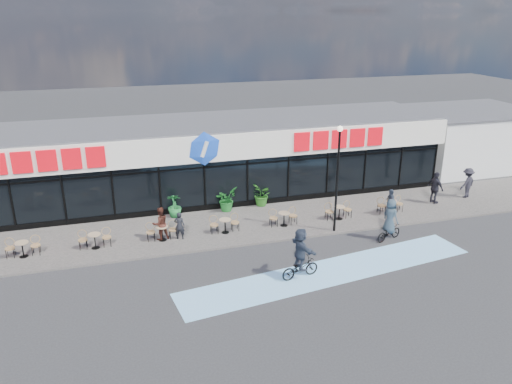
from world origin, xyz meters
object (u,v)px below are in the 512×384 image
lamp_post (338,171)px  pedestrian_b (435,188)px  patron_right (160,224)px  cyclist_a (300,256)px  pedestrian_a (390,202)px  potted_plant_mid (262,195)px  potted_plant_left (175,205)px  potted_plant_right (226,199)px  cyclist_b (390,224)px  pedestrian_c (467,183)px  patron_left (180,226)px

lamp_post → pedestrian_b: size_ratio=2.88×
patron_right → pedestrian_b: 16.10m
lamp_post → cyclist_a: size_ratio=2.39×
pedestrian_a → potted_plant_mid: bearing=-112.2°
potted_plant_left → potted_plant_right: size_ratio=0.98×
lamp_post → cyclist_b: 3.69m
lamp_post → patron_right: size_ratio=3.26×
cyclist_b → pedestrian_a: bearing=58.9°
potted_plant_left → patron_right: size_ratio=0.78×
lamp_post → cyclist_a: bearing=-131.2°
potted_plant_right → potted_plant_mid: bearing=3.3°
pedestrian_b → patron_right: bearing=79.4°
pedestrian_b → potted_plant_mid: bearing=63.7°
potted_plant_mid → pedestrian_c: (12.41, -2.13, 0.25)m
lamp_post → potted_plant_mid: lamp_post is taller
potted_plant_right → patron_right: bearing=-144.6°
potted_plant_right → patron_left: 4.34m
potted_plant_mid → cyclist_a: 8.37m
potted_plant_right → pedestrian_c: size_ratio=0.73×
patron_left → cyclist_a: bearing=151.6°
potted_plant_right → cyclist_b: cyclist_b is taller
patron_left → cyclist_b: cyclist_b is taller
patron_left → cyclist_b: 10.46m
potted_plant_left → pedestrian_a: 11.94m
potted_plant_mid → patron_left: patron_left is taller
potted_plant_mid → patron_left: bearing=-148.8°
lamp_post → potted_plant_right: bearing=137.8°
cyclist_a → cyclist_b: cyclist_a is taller
potted_plant_left → cyclist_b: (9.92, -5.81, 0.14)m
pedestrian_a → pedestrian_b: bearing=111.2°
lamp_post → cyclist_a: 5.66m
pedestrian_a → pedestrian_c: (6.01, 1.29, 0.15)m
pedestrian_b → pedestrian_c: (2.49, 0.33, -0.03)m
lamp_post → cyclist_a: (-3.40, -3.89, -2.31)m
potted_plant_right → patron_left: (-3.09, -3.05, 0.04)m
cyclist_a → pedestrian_c: bearing=25.1°
cyclist_a → potted_plant_mid: bearing=84.4°
pedestrian_a → pedestrian_b: 3.66m
lamp_post → cyclist_b: bearing=-36.0°
lamp_post → patron_right: 9.19m
potted_plant_mid → pedestrian_c: size_ratio=0.73×
cyclist_a → cyclist_b: 6.06m
potted_plant_mid → pedestrian_b: (9.92, -2.46, 0.28)m
lamp_post → patron_left: lamp_post is taller
potted_plant_right → pedestrian_c: (14.57, -2.00, 0.25)m
potted_plant_mid → patron_right: 6.84m
potted_plant_left → patron_right: patron_right is taller
lamp_post → patron_left: 8.34m
pedestrian_a → patron_right: bearing=-86.1°
potted_plant_mid → patron_right: (-6.16, -2.96, 0.17)m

